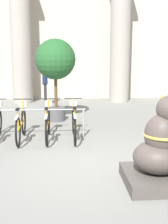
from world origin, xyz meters
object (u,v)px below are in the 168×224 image
at_px(bicycle_1, 21,124).
at_px(person_pedestrian, 45,79).
at_px(bicycle_3, 74,123).
at_px(bicycle_2, 48,123).
at_px(potted_tree, 55,63).
at_px(elephant_statue, 161,151).

relative_size(bicycle_1, person_pedestrian, 1.01).
xyz_separation_m(bicycle_3, person_pedestrian, (-0.99, 4.88, 0.68)).
distance_m(bicycle_2, potted_tree, 2.58).
distance_m(bicycle_1, potted_tree, 2.73).
xyz_separation_m(person_pedestrian, potted_tree, (0.49, -2.75, 0.76)).
bearing_deg(potted_tree, bicycle_2, -94.69).
height_order(bicycle_1, bicycle_2, same).
height_order(bicycle_3, elephant_statue, elephant_statue).
height_order(bicycle_1, elephant_statue, elephant_statue).
bearing_deg(elephant_statue, bicycle_2, 125.18).
bearing_deg(bicycle_3, potted_tree, 103.18).
height_order(bicycle_1, potted_tree, potted_tree).
height_order(bicycle_2, potted_tree, potted_tree).
relative_size(bicycle_3, person_pedestrian, 1.01).
relative_size(bicycle_2, bicycle_3, 1.00).
bearing_deg(potted_tree, bicycle_3, -76.82).
xyz_separation_m(bicycle_2, elephant_statue, (2.04, -2.90, 0.19)).
height_order(person_pedestrian, potted_tree, potted_tree).
distance_m(bicycle_3, person_pedestrian, 5.03).
xyz_separation_m(bicycle_1, bicycle_2, (0.67, 0.03, 0.00)).
height_order(bicycle_1, bicycle_3, same).
distance_m(bicycle_3, potted_tree, 2.62).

